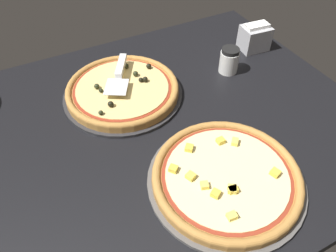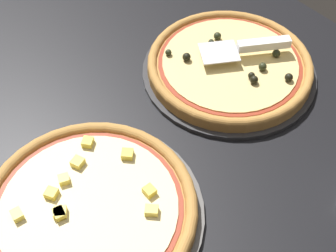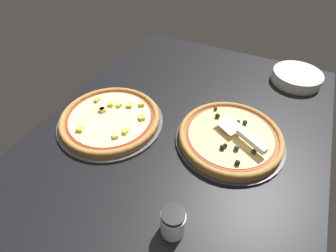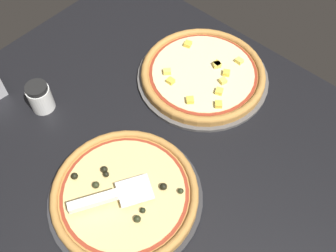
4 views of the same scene
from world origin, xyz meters
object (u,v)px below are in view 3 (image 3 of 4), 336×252
object	(u,v)px
pizza_front	(230,136)
parmesan_shaker	(173,222)
serving_spatula	(247,137)
plate_stack	(297,77)
pizza_back	(110,118)

from	to	relation	value
pizza_front	parmesan_shaker	bearing A→B (deg)	173.41
pizza_front	parmesan_shaker	world-z (taller)	parmesan_shaker
pizza_front	serving_spatula	size ratio (longest dim) A/B	1.87
plate_stack	parmesan_shaker	bearing A→B (deg)	166.62
pizza_back	plate_stack	size ratio (longest dim) A/B	1.74
plate_stack	pizza_back	bearing A→B (deg)	135.06
pizza_front	parmesan_shaker	xyz separation A→B (cm)	(-38.39, 4.43, 1.82)
pizza_front	plate_stack	distance (cm)	52.78
pizza_front	plate_stack	xyz separation A→B (cm)	(50.10, -16.61, -0.20)
parmesan_shaker	serving_spatula	bearing A→B (deg)	-15.03
parmesan_shaker	pizza_front	bearing A→B (deg)	-6.59
pizza_back	plate_stack	bearing A→B (deg)	-44.94
pizza_back	parmesan_shaker	distance (cm)	48.36
serving_spatula	pizza_back	bearing A→B (deg)	100.25
pizza_back	serving_spatula	world-z (taller)	serving_spatula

